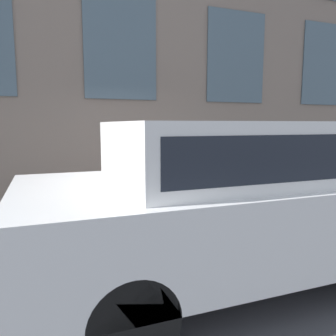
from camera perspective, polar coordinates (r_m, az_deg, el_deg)
name	(u,v)px	position (r m, az deg, el deg)	size (l,w,h in m)	color
ground_plane	(166,240)	(4.82, -0.30, -12.51)	(80.00, 80.00, 0.00)	#47474C
sidewalk	(140,212)	(6.03, -4.85, -7.65)	(2.71, 60.00, 0.15)	gray
fire_hydrant	(161,196)	(5.20, -1.21, -4.91)	(0.29, 0.42, 0.75)	red
person	(174,164)	(5.73, 1.09, 0.72)	(0.33, 0.22, 1.37)	#998466
parked_truck_white_near	(236,190)	(3.58, 11.82, -3.79)	(2.04, 4.35, 1.68)	black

